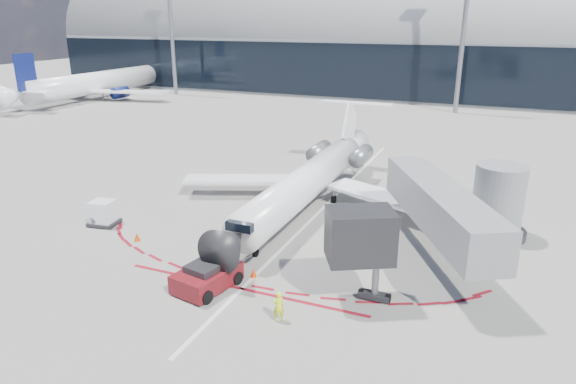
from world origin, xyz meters
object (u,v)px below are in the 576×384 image
at_px(regional_jet, 312,178).
at_px(ramp_worker, 279,306).
at_px(pushback_tug, 207,277).
at_px(uld_container, 103,213).

relative_size(regional_jet, ramp_worker, 17.11).
bearing_deg(ramp_worker, pushback_tug, -55.84).
bearing_deg(regional_jet, uld_container, -142.31).
height_order(ramp_worker, uld_container, uld_container).
bearing_deg(ramp_worker, regional_jet, -114.83).
relative_size(pushback_tug, ramp_worker, 3.70).
distance_m(regional_jet, pushback_tug, 14.10).
bearing_deg(pushback_tug, regional_jet, 98.22).
bearing_deg(regional_jet, ramp_worker, -75.24).
relative_size(regional_jet, uld_container, 12.77).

